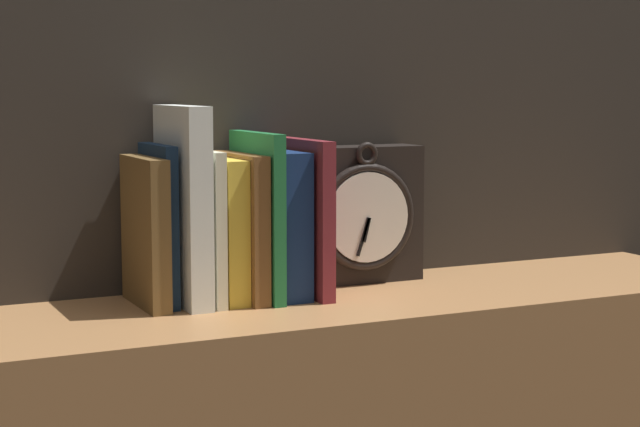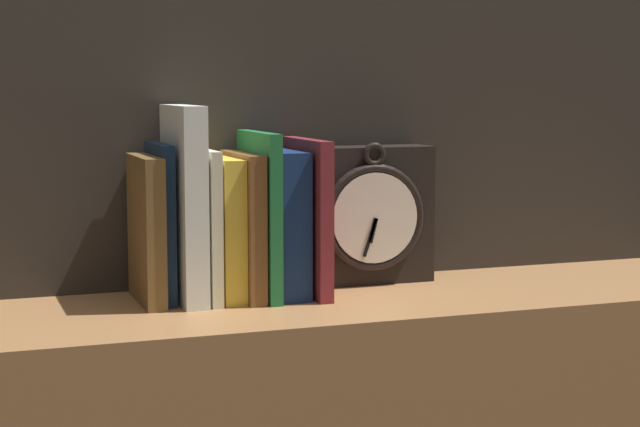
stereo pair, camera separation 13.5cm
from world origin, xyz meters
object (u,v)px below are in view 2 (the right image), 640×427
(book_slot0_brown, at_px, (146,230))
(book_slot2_white, at_px, (184,204))
(book_slot4_yellow, at_px, (222,228))
(book_slot5_brown, at_px, (243,225))
(book_slot6_green, at_px, (259,214))
(book_slot1_navy, at_px, (161,222))
(book_slot7_navy, at_px, (280,222))
(clock, at_px, (365,215))
(book_slot3_cream, at_px, (204,224))
(book_slot8_maroon, at_px, (303,217))

(book_slot0_brown, height_order, book_slot2_white, book_slot2_white)
(book_slot4_yellow, bearing_deg, book_slot5_brown, -12.04)
(book_slot6_green, bearing_deg, book_slot1_navy, 172.31)
(book_slot5_brown, relative_size, book_slot7_navy, 0.99)
(book_slot4_yellow, bearing_deg, book_slot6_green, -9.21)
(clock, xyz_separation_m, book_slot3_cream, (-0.24, -0.03, 0.00))
(book_slot8_maroon, bearing_deg, clock, 22.40)
(book_slot0_brown, bearing_deg, book_slot6_green, -3.23)
(book_slot2_white, height_order, book_slot5_brown, book_slot2_white)
(clock, height_order, book_slot7_navy, clock)
(book_slot5_brown, bearing_deg, book_slot1_navy, 171.91)
(book_slot0_brown, height_order, book_slot4_yellow, book_slot0_brown)
(clock, distance_m, book_slot4_yellow, 0.22)
(book_slot2_white, relative_size, book_slot8_maroon, 1.22)
(book_slot2_white, xyz_separation_m, book_slot5_brown, (0.08, -0.00, -0.03))
(clock, xyz_separation_m, book_slot8_maroon, (-0.11, -0.04, 0.01))
(book_slot4_yellow, bearing_deg, book_slot8_maroon, -5.64)
(book_slot1_navy, distance_m, book_slot8_maroon, 0.19)
(clock, relative_size, book_slot5_brown, 1.05)
(book_slot0_brown, bearing_deg, book_slot1_navy, 23.56)
(book_slot0_brown, height_order, book_slot7_navy, book_slot7_navy)
(book_slot7_navy, bearing_deg, clock, 14.97)
(book_slot3_cream, height_order, book_slot7_navy, book_slot3_cream)
(book_slot5_brown, xyz_separation_m, book_slot8_maroon, (0.08, -0.01, 0.01))
(book_slot2_white, bearing_deg, book_slot7_navy, 0.15)
(book_slot1_navy, distance_m, book_slot7_navy, 0.16)
(book_slot6_green, relative_size, book_slot8_maroon, 1.05)
(book_slot8_maroon, bearing_deg, book_slot3_cream, 176.15)
(book_slot7_navy, bearing_deg, book_slot8_maroon, -13.84)
(book_slot3_cream, bearing_deg, book_slot1_navy, 168.47)
(book_slot3_cream, relative_size, book_slot8_maroon, 0.95)
(book_slot0_brown, xyz_separation_m, book_slot6_green, (0.15, -0.01, 0.01))
(book_slot7_navy, xyz_separation_m, book_slot8_maroon, (0.03, -0.01, 0.01))
(book_slot3_cream, distance_m, book_slot7_navy, 0.10)
(clock, distance_m, book_slot3_cream, 0.24)
(book_slot4_yellow, relative_size, book_slot8_maroon, 0.89)
(book_slot2_white, distance_m, book_slot8_maroon, 0.16)
(book_slot2_white, height_order, book_slot8_maroon, book_slot2_white)
(clock, bearing_deg, book_slot7_navy, -165.03)
(book_slot2_white, distance_m, book_slot6_green, 0.10)
(book_slot0_brown, bearing_deg, book_slot8_maroon, -3.10)
(clock, bearing_deg, book_slot3_cream, -171.70)
(book_slot8_maroon, bearing_deg, book_slot6_green, 177.22)
(book_slot5_brown, bearing_deg, book_slot3_cream, 175.70)
(clock, height_order, book_slot1_navy, book_slot1_navy)
(book_slot0_brown, relative_size, book_slot4_yellow, 1.02)
(book_slot3_cream, height_order, book_slot8_maroon, book_slot8_maroon)
(book_slot6_green, xyz_separation_m, book_slot8_maroon, (0.06, -0.00, -0.00))
(book_slot0_brown, bearing_deg, book_slot5_brown, -2.80)
(book_slot6_green, bearing_deg, book_slot2_white, 177.62)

